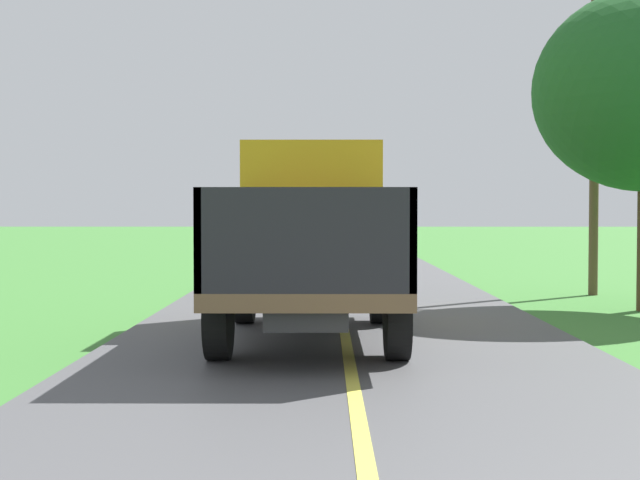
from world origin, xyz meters
name	(u,v)px	position (x,y,z in m)	size (l,w,h in m)	color
banana_truck_near	(310,236)	(-0.50, 10.28, 1.47)	(2.38, 5.82, 2.80)	#2D2D30
utility_pole_roadside	(595,116)	(5.56, 16.70, 3.88)	(1.63, 0.20, 7.28)	brown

